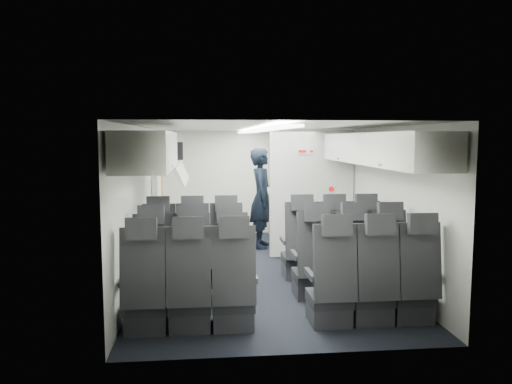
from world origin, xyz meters
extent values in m
cube|color=black|center=(0.00, 0.00, -0.01)|extent=(3.40, 6.00, 0.01)
cube|color=white|center=(0.00, 0.00, 2.15)|extent=(3.40, 6.00, 0.01)
cube|color=silver|center=(0.00, 3.00, 1.07)|extent=(3.40, 0.01, 2.15)
cube|color=silver|center=(0.00, -3.00, 1.07)|extent=(3.40, 0.01, 2.15)
cube|color=silver|center=(-1.70, 0.00, 1.07)|extent=(0.01, 6.00, 2.15)
cube|color=silver|center=(1.70, 0.00, 1.07)|extent=(0.01, 6.00, 2.15)
cube|color=white|center=(0.00, 0.00, 2.11)|extent=(0.25, 5.52, 0.03)
cube|color=black|center=(-1.42, -0.45, 0.27)|extent=(0.44, 0.46, 0.12)
cube|color=#2D2D33|center=(-1.42, -0.45, 0.11)|extent=(0.42, 0.42, 0.22)
cube|color=black|center=(-1.42, -0.67, 0.72)|extent=(0.44, 0.20, 0.80)
cube|color=black|center=(-1.42, -0.72, 1.12)|extent=(0.30, 0.12, 0.23)
cube|color=#2D2D33|center=(-1.64, -0.48, 0.55)|extent=(0.05, 0.40, 0.06)
cube|color=#2D2D33|center=(-1.20, -0.48, 0.55)|extent=(0.05, 0.40, 0.06)
cube|color=black|center=(-0.97, -0.45, 0.27)|extent=(0.44, 0.46, 0.12)
cube|color=#2D2D33|center=(-0.97, -0.45, 0.11)|extent=(0.42, 0.42, 0.22)
cube|color=black|center=(-0.97, -0.67, 0.72)|extent=(0.44, 0.20, 0.80)
cube|color=black|center=(-0.97, -0.72, 1.12)|extent=(0.30, 0.12, 0.23)
cube|color=#2D2D33|center=(-1.19, -0.48, 0.55)|extent=(0.05, 0.40, 0.06)
cube|color=#2D2D33|center=(-0.75, -0.48, 0.55)|extent=(0.05, 0.40, 0.06)
cube|color=black|center=(-0.52, -0.45, 0.27)|extent=(0.44, 0.46, 0.12)
cube|color=#2D2D33|center=(-0.52, -0.45, 0.11)|extent=(0.42, 0.42, 0.22)
cube|color=black|center=(-0.52, -0.67, 0.72)|extent=(0.44, 0.20, 0.80)
cube|color=black|center=(-0.52, -0.72, 1.12)|extent=(0.30, 0.12, 0.23)
cube|color=#2D2D33|center=(-0.74, -0.48, 0.55)|extent=(0.05, 0.40, 0.06)
cube|color=#2D2D33|center=(-0.30, -0.48, 0.55)|extent=(0.05, 0.40, 0.06)
cube|color=black|center=(0.52, -0.45, 0.27)|extent=(0.44, 0.46, 0.12)
cube|color=#2D2D33|center=(0.52, -0.45, 0.11)|extent=(0.42, 0.42, 0.22)
cube|color=black|center=(0.52, -0.67, 0.72)|extent=(0.44, 0.20, 0.80)
cube|color=black|center=(0.52, -0.72, 1.12)|extent=(0.30, 0.12, 0.23)
cube|color=#2D2D33|center=(0.30, -0.48, 0.55)|extent=(0.05, 0.40, 0.06)
cube|color=#2D2D33|center=(0.74, -0.48, 0.55)|extent=(0.05, 0.40, 0.06)
cube|color=black|center=(0.97, -0.45, 0.27)|extent=(0.44, 0.46, 0.12)
cube|color=#2D2D33|center=(0.97, -0.45, 0.11)|extent=(0.42, 0.42, 0.22)
cube|color=black|center=(0.97, -0.67, 0.72)|extent=(0.44, 0.20, 0.80)
cube|color=black|center=(0.97, -0.72, 1.12)|extent=(0.30, 0.12, 0.23)
cube|color=#2D2D33|center=(0.75, -0.48, 0.55)|extent=(0.05, 0.40, 0.06)
cube|color=#2D2D33|center=(1.19, -0.48, 0.55)|extent=(0.05, 0.40, 0.06)
cube|color=black|center=(1.42, -0.45, 0.27)|extent=(0.44, 0.46, 0.12)
cube|color=#2D2D33|center=(1.42, -0.45, 0.11)|extent=(0.42, 0.42, 0.22)
cube|color=black|center=(1.42, -0.67, 0.72)|extent=(0.44, 0.20, 0.80)
cube|color=black|center=(1.42, -0.72, 1.12)|extent=(0.30, 0.12, 0.23)
cube|color=#2D2D33|center=(1.20, -0.48, 0.55)|extent=(0.05, 0.40, 0.06)
cube|color=#2D2D33|center=(1.64, -0.48, 0.55)|extent=(0.05, 0.40, 0.06)
cube|color=black|center=(-1.42, -1.35, 0.27)|extent=(0.44, 0.46, 0.12)
cube|color=#2D2D33|center=(-1.42, -1.35, 0.11)|extent=(0.42, 0.42, 0.22)
cube|color=black|center=(-1.42, -1.57, 0.72)|extent=(0.44, 0.20, 0.80)
cube|color=black|center=(-1.42, -1.62, 1.12)|extent=(0.30, 0.12, 0.23)
cube|color=#2D2D33|center=(-1.64, -1.38, 0.55)|extent=(0.05, 0.40, 0.06)
cube|color=#2D2D33|center=(-1.20, -1.38, 0.55)|extent=(0.05, 0.40, 0.06)
cube|color=black|center=(-0.97, -1.35, 0.27)|extent=(0.44, 0.46, 0.12)
cube|color=#2D2D33|center=(-0.97, -1.35, 0.11)|extent=(0.42, 0.42, 0.22)
cube|color=black|center=(-0.97, -1.57, 0.72)|extent=(0.44, 0.20, 0.80)
cube|color=black|center=(-0.97, -1.62, 1.12)|extent=(0.30, 0.12, 0.23)
cube|color=#2D2D33|center=(-1.19, -1.38, 0.55)|extent=(0.05, 0.40, 0.06)
cube|color=#2D2D33|center=(-0.75, -1.38, 0.55)|extent=(0.05, 0.40, 0.06)
cube|color=black|center=(-0.52, -1.35, 0.27)|extent=(0.44, 0.46, 0.12)
cube|color=#2D2D33|center=(-0.52, -1.35, 0.11)|extent=(0.42, 0.42, 0.22)
cube|color=black|center=(-0.52, -1.57, 0.72)|extent=(0.44, 0.20, 0.80)
cube|color=black|center=(-0.52, -1.62, 1.12)|extent=(0.30, 0.12, 0.23)
cube|color=#2D2D33|center=(-0.74, -1.38, 0.55)|extent=(0.05, 0.40, 0.06)
cube|color=#2D2D33|center=(-0.30, -1.38, 0.55)|extent=(0.05, 0.40, 0.06)
cube|color=black|center=(0.52, -1.35, 0.27)|extent=(0.44, 0.46, 0.12)
cube|color=#2D2D33|center=(0.52, -1.35, 0.11)|extent=(0.42, 0.42, 0.22)
cube|color=black|center=(0.52, -1.57, 0.72)|extent=(0.44, 0.20, 0.80)
cube|color=black|center=(0.52, -1.62, 1.12)|extent=(0.30, 0.12, 0.23)
cube|color=#2D2D33|center=(0.30, -1.38, 0.55)|extent=(0.05, 0.40, 0.06)
cube|color=#2D2D33|center=(0.74, -1.38, 0.55)|extent=(0.05, 0.40, 0.06)
cube|color=black|center=(0.97, -1.35, 0.27)|extent=(0.44, 0.46, 0.12)
cube|color=#2D2D33|center=(0.97, -1.35, 0.11)|extent=(0.42, 0.42, 0.22)
cube|color=black|center=(0.97, -1.57, 0.72)|extent=(0.44, 0.20, 0.80)
cube|color=black|center=(0.97, -1.62, 1.12)|extent=(0.30, 0.12, 0.23)
cube|color=#2D2D33|center=(0.75, -1.38, 0.55)|extent=(0.05, 0.40, 0.06)
cube|color=#2D2D33|center=(1.19, -1.38, 0.55)|extent=(0.05, 0.40, 0.06)
cube|color=black|center=(1.42, -1.35, 0.27)|extent=(0.44, 0.46, 0.12)
cube|color=#2D2D33|center=(1.42, -1.35, 0.11)|extent=(0.42, 0.42, 0.22)
cube|color=black|center=(1.42, -1.57, 0.72)|extent=(0.44, 0.20, 0.80)
cube|color=black|center=(1.42, -1.62, 1.12)|extent=(0.30, 0.12, 0.23)
cube|color=#2D2D33|center=(1.20, -1.38, 0.55)|extent=(0.05, 0.40, 0.06)
cube|color=#2D2D33|center=(1.64, -1.38, 0.55)|extent=(0.05, 0.40, 0.06)
cube|color=black|center=(-1.42, -2.25, 0.27)|extent=(0.44, 0.46, 0.12)
cube|color=#2D2D33|center=(-1.42, -2.25, 0.11)|extent=(0.42, 0.42, 0.22)
cube|color=black|center=(-1.42, -2.47, 0.72)|extent=(0.44, 0.20, 0.80)
cube|color=black|center=(-1.42, -2.52, 1.12)|extent=(0.30, 0.12, 0.23)
cube|color=#2D2D33|center=(-1.64, -2.28, 0.55)|extent=(0.05, 0.40, 0.06)
cube|color=#2D2D33|center=(-1.20, -2.28, 0.55)|extent=(0.05, 0.40, 0.06)
cube|color=black|center=(-0.97, -2.25, 0.27)|extent=(0.44, 0.46, 0.12)
cube|color=#2D2D33|center=(-0.97, -2.25, 0.11)|extent=(0.42, 0.42, 0.22)
cube|color=black|center=(-0.97, -2.47, 0.72)|extent=(0.44, 0.20, 0.80)
cube|color=black|center=(-0.97, -2.52, 1.12)|extent=(0.30, 0.12, 0.23)
cube|color=#2D2D33|center=(-1.19, -2.28, 0.55)|extent=(0.05, 0.40, 0.06)
cube|color=#2D2D33|center=(-0.75, -2.28, 0.55)|extent=(0.05, 0.40, 0.06)
cube|color=black|center=(-0.52, -2.25, 0.27)|extent=(0.44, 0.46, 0.12)
cube|color=#2D2D33|center=(-0.52, -2.25, 0.11)|extent=(0.42, 0.42, 0.22)
cube|color=black|center=(-0.52, -2.47, 0.72)|extent=(0.44, 0.20, 0.80)
cube|color=black|center=(-0.52, -2.52, 1.12)|extent=(0.30, 0.12, 0.23)
cube|color=#2D2D33|center=(-0.74, -2.28, 0.55)|extent=(0.05, 0.40, 0.06)
cube|color=#2D2D33|center=(-0.30, -2.28, 0.55)|extent=(0.05, 0.40, 0.06)
cube|color=black|center=(0.52, -2.25, 0.27)|extent=(0.44, 0.46, 0.12)
cube|color=#2D2D33|center=(0.52, -2.25, 0.11)|extent=(0.42, 0.42, 0.22)
cube|color=black|center=(0.52, -2.47, 0.72)|extent=(0.44, 0.20, 0.80)
cube|color=black|center=(0.52, -2.52, 1.12)|extent=(0.30, 0.12, 0.23)
cube|color=#2D2D33|center=(0.30, -2.28, 0.55)|extent=(0.05, 0.40, 0.06)
cube|color=#2D2D33|center=(0.74, -2.28, 0.55)|extent=(0.05, 0.40, 0.06)
cube|color=black|center=(0.97, -2.25, 0.27)|extent=(0.44, 0.46, 0.12)
cube|color=#2D2D33|center=(0.97, -2.25, 0.11)|extent=(0.42, 0.42, 0.22)
cube|color=black|center=(0.97, -2.47, 0.72)|extent=(0.44, 0.20, 0.80)
cube|color=black|center=(0.97, -2.52, 1.12)|extent=(0.30, 0.12, 0.23)
cube|color=#2D2D33|center=(0.75, -2.28, 0.55)|extent=(0.05, 0.40, 0.06)
cube|color=#2D2D33|center=(1.19, -2.28, 0.55)|extent=(0.05, 0.40, 0.06)
cube|color=black|center=(1.42, -2.25, 0.27)|extent=(0.44, 0.46, 0.12)
cube|color=#2D2D33|center=(1.42, -2.25, 0.11)|extent=(0.42, 0.42, 0.22)
cube|color=black|center=(1.42, -2.47, 0.72)|extent=(0.44, 0.20, 0.80)
cube|color=black|center=(1.42, -2.52, 1.12)|extent=(0.30, 0.12, 0.23)
cube|color=#2D2D33|center=(1.20, -2.28, 0.55)|extent=(0.05, 0.40, 0.06)
cube|color=#2D2D33|center=(1.64, -2.28, 0.55)|extent=(0.05, 0.40, 0.06)
cube|color=silver|center=(-1.40, -2.00, 1.86)|extent=(0.52, 1.80, 0.40)
cylinder|color=slate|center=(-1.15, -2.00, 1.70)|extent=(0.04, 0.10, 0.04)
cube|color=#9E9E93|center=(-1.40, -0.25, 1.66)|extent=(0.52, 1.70, 0.04)
cube|color=silver|center=(-1.66, -0.25, 1.86)|extent=(0.06, 1.70, 0.44)
cube|color=silver|center=(-1.40, -1.08, 1.86)|extent=(0.52, 0.04, 0.40)
cube|color=silver|center=(-1.40, 0.58, 1.86)|extent=(0.52, 0.04, 0.40)
cube|color=silver|center=(-1.15, -0.25, 1.55)|extent=(0.21, 1.61, 0.38)
cube|color=silver|center=(1.40, -2.00, 1.86)|extent=(0.52, 1.80, 0.40)
cylinder|color=slate|center=(1.15, -2.00, 1.70)|extent=(0.04, 0.10, 0.04)
cube|color=silver|center=(1.40, -0.25, 1.86)|extent=(0.52, 1.70, 0.40)
cylinder|color=slate|center=(1.15, -0.25, 1.70)|extent=(0.04, 0.10, 0.04)
cube|color=silver|center=(0.98, 0.80, 1.07)|extent=(1.40, 0.12, 2.13)
cube|color=white|center=(0.85, 0.73, 1.78)|extent=(0.24, 0.01, 0.10)
cube|color=red|center=(0.80, 0.72, 1.78)|extent=(0.13, 0.01, 0.04)
cube|color=red|center=(0.95, 0.72, 1.78)|extent=(0.05, 0.01, 0.03)
cylinder|color=white|center=(1.30, 0.73, 1.15)|extent=(0.11, 0.01, 0.11)
cylinder|color=red|center=(1.30, 0.72, 1.15)|extent=(0.09, 0.01, 0.09)
cube|color=#939399|center=(0.95, 2.72, 0.95)|extent=(0.85, 0.50, 1.90)
cube|color=#3F3F42|center=(0.95, 2.46, 0.50)|extent=(0.80, 0.01, 0.02)
cube|color=#3F3F42|center=(0.95, 2.46, 1.00)|extent=(0.80, 0.01, 0.02)
cube|color=#3F3F42|center=(0.95, 2.46, 1.50)|extent=(0.80, 0.01, 0.02)
cube|color=silver|center=(-1.64, 1.55, 0.95)|extent=(0.10, 0.92, 1.86)
cylinder|color=black|center=(-1.58, 1.55, 1.45)|extent=(0.03, 0.22, 0.22)
cube|color=gold|center=(-1.58, 1.85, 1.00)|extent=(0.02, 0.10, 0.75)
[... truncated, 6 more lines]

